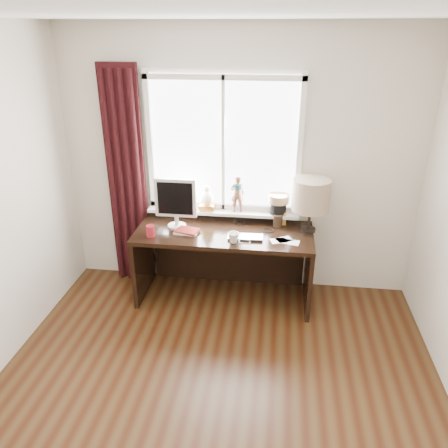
# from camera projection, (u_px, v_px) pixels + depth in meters

# --- Properties ---
(floor) EXTENTS (3.50, 4.00, 0.00)m
(floor) POSITION_uv_depth(u_px,v_px,m) (208.00, 430.00, 3.01)
(floor) COLOR #3D2813
(floor) RESTS_ON ground
(ceiling) EXTENTS (3.50, 4.00, 0.00)m
(ceiling) POSITION_uv_depth(u_px,v_px,m) (198.00, 12.00, 1.94)
(ceiling) COLOR white
(ceiling) RESTS_ON wall_back
(wall_back) EXTENTS (3.50, 0.00, 2.60)m
(wall_back) POSITION_uv_depth(u_px,v_px,m) (239.00, 165.00, 4.28)
(wall_back) COLOR beige
(wall_back) RESTS_ON ground
(laptop) EXTENTS (0.34, 0.22, 0.03)m
(laptop) POSITION_uv_depth(u_px,v_px,m) (246.00, 237.00, 4.04)
(laptop) COLOR silver
(laptop) RESTS_ON desk
(mug) EXTENTS (0.13, 0.14, 0.10)m
(mug) POSITION_uv_depth(u_px,v_px,m) (234.00, 237.00, 3.95)
(mug) COLOR white
(mug) RESTS_ON desk
(red_cup) EXTENTS (0.08, 0.08, 0.11)m
(red_cup) POSITION_uv_depth(u_px,v_px,m) (151.00, 231.00, 4.06)
(red_cup) COLOR maroon
(red_cup) RESTS_ON desk
(window) EXTENTS (1.52, 0.21, 1.40)m
(window) POSITION_uv_depth(u_px,v_px,m) (226.00, 165.00, 4.25)
(window) COLOR white
(window) RESTS_ON ground
(curtain) EXTENTS (0.38, 0.09, 2.25)m
(curtain) POSITION_uv_depth(u_px,v_px,m) (126.00, 181.00, 4.41)
(curtain) COLOR black
(curtain) RESTS_ON floor
(desk) EXTENTS (1.70, 0.70, 0.75)m
(desk) POSITION_uv_depth(u_px,v_px,m) (225.00, 249.00, 4.37)
(desk) COLOR black
(desk) RESTS_ON floor
(monitor) EXTENTS (0.40, 0.18, 0.49)m
(monitor) POSITION_uv_depth(u_px,v_px,m) (176.00, 200.00, 4.17)
(monitor) COLOR beige
(monitor) RESTS_ON desk
(notebook_stack) EXTENTS (0.25, 0.20, 0.03)m
(notebook_stack) POSITION_uv_depth(u_px,v_px,m) (187.00, 231.00, 4.15)
(notebook_stack) COLOR beige
(notebook_stack) RESTS_ON desk
(brush_holder) EXTENTS (0.09, 0.09, 0.25)m
(brush_holder) POSITION_uv_depth(u_px,v_px,m) (278.00, 220.00, 4.27)
(brush_holder) COLOR black
(brush_holder) RESTS_ON desk
(icon_frame) EXTENTS (0.10, 0.03, 0.13)m
(icon_frame) POSITION_uv_depth(u_px,v_px,m) (281.00, 219.00, 4.29)
(icon_frame) COLOR gold
(icon_frame) RESTS_ON desk
(table_lamp) EXTENTS (0.35, 0.35, 0.52)m
(table_lamp) POSITION_uv_depth(u_px,v_px,m) (311.00, 196.00, 4.04)
(table_lamp) COLOR black
(table_lamp) RESTS_ON desk
(loose_papers) EXTENTS (0.28, 0.20, 0.00)m
(loose_papers) POSITION_uv_depth(u_px,v_px,m) (285.00, 241.00, 3.99)
(loose_papers) COLOR white
(loose_papers) RESTS_ON desk
(desk_cables) EXTENTS (0.41, 0.47, 0.01)m
(desk_cables) POSITION_uv_depth(u_px,v_px,m) (256.00, 232.00, 4.17)
(desk_cables) COLOR black
(desk_cables) RESTS_ON desk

